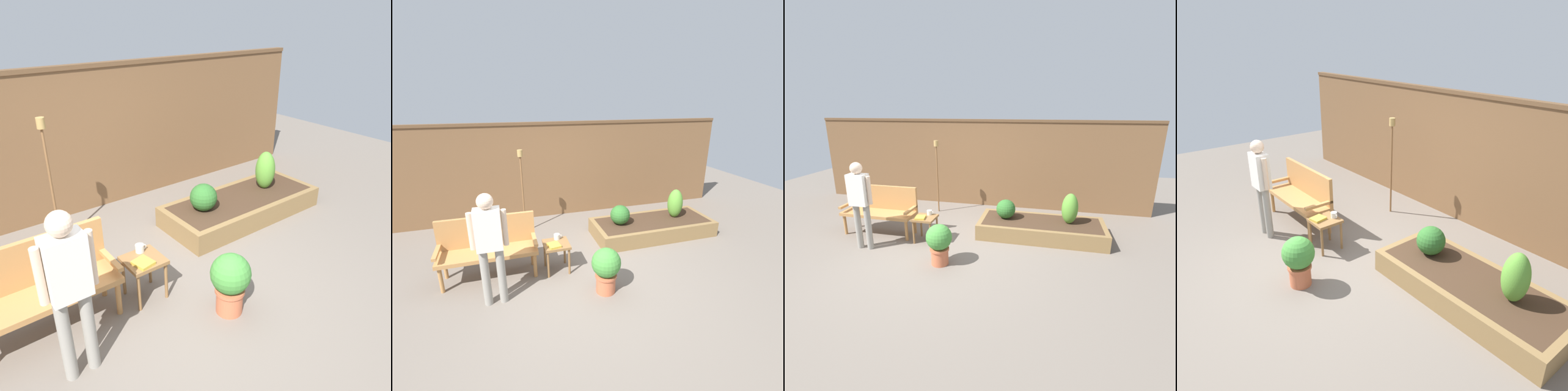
{
  "view_description": "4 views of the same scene",
  "coord_description": "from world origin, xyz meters",
  "views": [
    {
      "loc": [
        -2.02,
        -2.77,
        2.84
      ],
      "look_at": [
        0.57,
        0.58,
        0.81
      ],
      "focal_mm": 36.03,
      "sensor_mm": 36.0,
      "label": 1
    },
    {
      "loc": [
        -1.07,
        -3.7,
        2.63
      ],
      "look_at": [
        0.4,
        1.08,
        0.93
      ],
      "focal_mm": 26.18,
      "sensor_mm": 36.0,
      "label": 2
    },
    {
      "loc": [
        1.76,
        -4.34,
        2.41
      ],
      "look_at": [
        0.54,
        0.86,
        0.78
      ],
      "focal_mm": 26.31,
      "sensor_mm": 36.0,
      "label": 3
    },
    {
      "loc": [
        3.86,
        -2.22,
        2.95
      ],
      "look_at": [
        0.06,
        0.8,
        0.86
      ],
      "focal_mm": 34.09,
      "sensor_mm": 36.0,
      "label": 4
    }
  ],
  "objects": [
    {
      "name": "ground_plane",
      "position": [
        0.0,
        0.0,
        0.0
      ],
      "size": [
        14.0,
        14.0,
        0.0
      ],
      "primitive_type": "plane",
      "color": "#70665B"
    },
    {
      "name": "tiki_torch",
      "position": [
        -0.72,
        1.84,
        1.17
      ],
      "size": [
        0.1,
        0.1,
        1.71
      ],
      "color": "brown",
      "rests_on": "ground_plane"
    },
    {
      "name": "shrub_far_corner",
      "position": [
        2.25,
        1.0,
        0.59
      ],
      "size": [
        0.3,
        0.3,
        0.59
      ],
      "color": "brown",
      "rests_on": "raised_planter_bed"
    },
    {
      "name": "garden_bench",
      "position": [
        -1.39,
        0.45,
        0.54
      ],
      "size": [
        1.44,
        0.48,
        0.94
      ],
      "color": "#B77F47",
      "rests_on": "ground_plane"
    },
    {
      "name": "potted_boxwood",
      "position": [
        0.19,
        -0.48,
        0.39
      ],
      "size": [
        0.41,
        0.41,
        0.68
      ],
      "color": "#C66642",
      "rests_on": "ground_plane"
    },
    {
      "name": "raised_planter_bed",
      "position": [
        1.73,
        0.97,
        0.15
      ],
      "size": [
        2.4,
        1.0,
        0.3
      ],
      "color": "olive",
      "rests_on": "ground_plane"
    },
    {
      "name": "cup_on_table",
      "position": [
        -0.33,
        0.39,
        0.52
      ],
      "size": [
        0.13,
        0.09,
        0.09
      ],
      "color": "silver",
      "rests_on": "side_table"
    },
    {
      "name": "book_on_table",
      "position": [
        -0.42,
        0.17,
        0.5
      ],
      "size": [
        0.21,
        0.23,
        0.03
      ],
      "primitive_type": "cube",
      "rotation": [
        0.0,
        0.0,
        0.19
      ],
      "color": "gold",
      "rests_on": "side_table"
    },
    {
      "name": "fence_back",
      "position": [
        0.0,
        2.6,
        1.09
      ],
      "size": [
        8.4,
        0.14,
        2.16
      ],
      "color": "brown",
      "rests_on": "ground_plane"
    },
    {
      "name": "side_table",
      "position": [
        -0.37,
        0.25,
        0.4
      ],
      "size": [
        0.4,
        0.4,
        0.48
      ],
      "color": "olive",
      "rests_on": "ground_plane"
    },
    {
      "name": "person_by_bench",
      "position": [
        -1.31,
        -0.27,
        0.93
      ],
      "size": [
        0.47,
        0.2,
        1.56
      ],
      "color": "gray",
      "rests_on": "ground_plane"
    },
    {
      "name": "shrub_near_bench",
      "position": [
        1.03,
        1.0,
        0.49
      ],
      "size": [
        0.38,
        0.38,
        0.38
      ],
      "color": "brown",
      "rests_on": "raised_planter_bed"
    }
  ]
}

